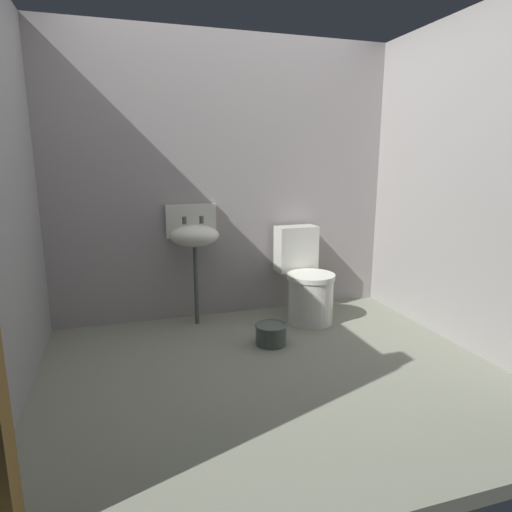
# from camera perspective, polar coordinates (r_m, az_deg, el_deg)

# --- Properties ---
(ground_plane) EXTENTS (3.34, 2.65, 0.08)m
(ground_plane) POSITION_cam_1_polar(r_m,az_deg,el_deg) (3.03, 1.63, -14.92)
(ground_plane) COLOR gray
(wall_back) EXTENTS (3.34, 0.10, 2.36)m
(wall_back) POSITION_cam_1_polar(r_m,az_deg,el_deg) (3.83, -4.04, 9.85)
(wall_back) COLOR #989192
(wall_back) RESTS_ON ground
(wall_right) EXTENTS (0.10, 2.45, 2.36)m
(wall_right) POSITION_cam_1_polar(r_m,az_deg,el_deg) (3.57, 25.18, 8.53)
(wall_right) COLOR #999592
(wall_right) RESTS_ON ground
(toilet_near_wall) EXTENTS (0.42, 0.61, 0.78)m
(toilet_near_wall) POSITION_cam_1_polar(r_m,az_deg,el_deg) (3.78, 6.52, -3.48)
(toilet_near_wall) COLOR silver
(toilet_near_wall) RESTS_ON ground
(sink) EXTENTS (0.42, 0.35, 0.99)m
(sink) POSITION_cam_1_polar(r_m,az_deg,el_deg) (3.60, -8.05, 2.76)
(sink) COLOR #444E48
(sink) RESTS_ON ground
(bucket) EXTENTS (0.24, 0.24, 0.16)m
(bucket) POSITION_cam_1_polar(r_m,az_deg,el_deg) (3.32, 1.96, -10.05)
(bucket) COLOR #444E48
(bucket) RESTS_ON ground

